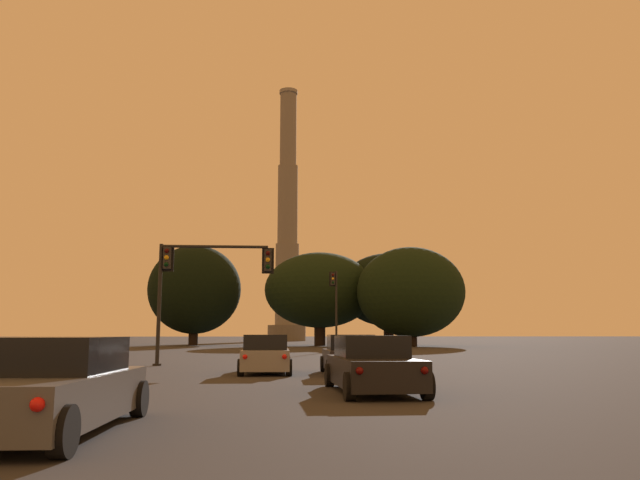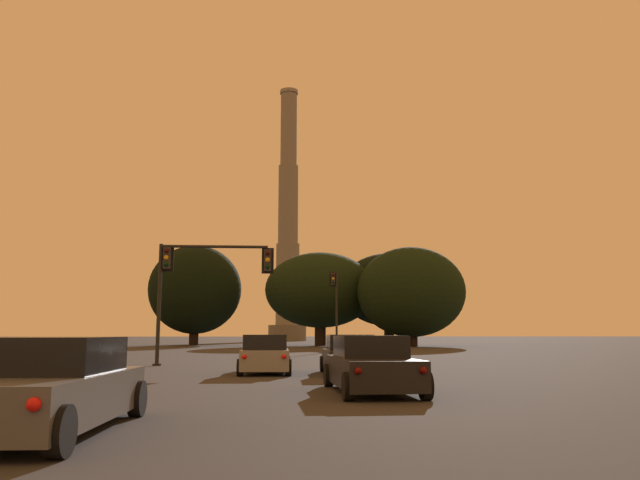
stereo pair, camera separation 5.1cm
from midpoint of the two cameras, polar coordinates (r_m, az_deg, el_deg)
name	(u,v)px [view 1 (the left image)]	position (r m, az deg, el deg)	size (l,w,h in m)	color
sedan_right_lane_second	(372,366)	(16.23, 4.70, -11.38)	(2.13, 4.76, 1.43)	black
sedan_left_lane_third	(52,388)	(10.49, -23.45, -12.30)	(2.07, 4.74, 1.43)	#4C4F54
hatchback_right_lane_front	(349,356)	(23.25, 2.63, -10.54)	(1.93, 4.12, 1.44)	#232328
hatchback_center_lane_front	(266,355)	(23.84, -5.05, -10.47)	(1.90, 4.11, 1.44)	gray
traffic_light_overhead_left	(199,272)	(30.16, -11.05, -2.90)	(5.55, 0.50, 5.69)	black
traffic_light_far_right	(335,299)	(53.06, 1.33, -5.38)	(0.78, 0.50, 6.75)	black
smokestack	(287,239)	(124.93, -3.01, 0.07)	(7.44, 7.44, 51.37)	slate
treeline_far_left	(195,289)	(79.28, -11.41, -4.46)	(11.46, 10.32, 12.39)	black
treeline_right_mid	(320,290)	(76.69, -0.04, -4.61)	(13.53, 12.18, 11.36)	black
treeline_center_left	(411,292)	(72.66, 8.26, -4.71)	(12.45, 11.21, 11.38)	black
treeline_left_mid	(388,290)	(79.12, 6.21, -4.55)	(12.32, 11.09, 11.50)	black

